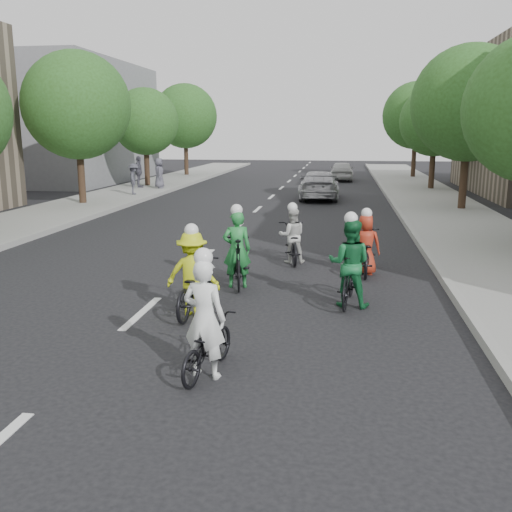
% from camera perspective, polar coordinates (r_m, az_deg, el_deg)
% --- Properties ---
extents(ground, '(120.00, 120.00, 0.00)m').
position_cam_1_polar(ground, '(11.07, -11.38, -5.63)').
color(ground, black).
rests_on(ground, ground).
extents(sidewalk_left, '(4.00, 80.00, 0.15)m').
position_cam_1_polar(sidewalk_left, '(23.30, -21.67, 3.32)').
color(sidewalk_left, gray).
rests_on(sidewalk_left, ground).
extents(curb_left, '(0.18, 80.00, 0.18)m').
position_cam_1_polar(curb_left, '(22.38, -17.35, 3.34)').
color(curb_left, '#999993').
rests_on(curb_left, ground).
extents(sidewalk_right, '(4.00, 80.00, 0.15)m').
position_cam_1_polar(sidewalk_right, '(20.60, 20.57, 2.34)').
color(sidewalk_right, gray).
rests_on(sidewalk_right, ground).
extents(curb_right, '(0.18, 80.00, 0.18)m').
position_cam_1_polar(curb_right, '(20.28, 15.17, 2.59)').
color(curb_right, '#999993').
rests_on(curb_right, ground).
extents(bldg_sw, '(10.00, 14.00, 8.00)m').
position_cam_1_polar(bldg_sw, '(42.70, -19.34, 12.49)').
color(bldg_sw, slate).
rests_on(bldg_sw, ground).
extents(tree_l_3, '(4.80, 4.80, 6.93)m').
position_cam_1_polar(tree_l_3, '(27.60, -17.48, 14.16)').
color(tree_l_3, black).
rests_on(tree_l_3, ground).
extents(tree_l_4, '(4.00, 4.00, 5.97)m').
position_cam_1_polar(tree_l_4, '(35.91, -11.03, 13.05)').
color(tree_l_4, black).
rests_on(tree_l_4, ground).
extents(tree_l_5, '(4.80, 4.80, 6.93)m').
position_cam_1_polar(tree_l_5, '(44.51, -7.10, 13.70)').
color(tree_l_5, black).
rests_on(tree_l_5, ground).
extents(tree_r_1, '(4.80, 4.80, 6.93)m').
position_cam_1_polar(tree_r_1, '(26.01, 20.56, 14.10)').
color(tree_r_1, black).
rests_on(tree_r_1, ground).
extents(tree_r_2, '(4.00, 4.00, 5.97)m').
position_cam_1_polar(tree_r_2, '(34.86, 17.47, 12.75)').
color(tree_r_2, black).
rests_on(tree_r_2, ground).
extents(tree_r_3, '(4.80, 4.80, 6.93)m').
position_cam_1_polar(tree_r_3, '(43.79, 15.73, 13.37)').
color(tree_r_3, black).
rests_on(tree_r_3, ground).
extents(cyclist_0, '(0.91, 1.77, 1.87)m').
position_cam_1_polar(cyclist_0, '(11.31, 9.29, -1.43)').
color(cyclist_0, black).
rests_on(cyclist_0, ground).
extents(cyclist_1, '(1.07, 1.95, 1.74)m').
position_cam_1_polar(cyclist_1, '(10.70, -6.28, -2.53)').
color(cyclist_1, black).
rests_on(cyclist_1, ground).
extents(cyclist_2, '(0.85, 1.64, 1.84)m').
position_cam_1_polar(cyclist_2, '(8.07, -5.03, -7.82)').
color(cyclist_2, black).
rests_on(cyclist_2, ground).
extents(cyclist_3, '(0.72, 1.96, 1.61)m').
position_cam_1_polar(cyclist_3, '(13.97, 10.85, 0.59)').
color(cyclist_3, black).
rests_on(cyclist_3, ground).
extents(cyclist_4, '(0.89, 1.92, 1.84)m').
position_cam_1_polar(cyclist_4, '(12.58, -1.86, -0.15)').
color(cyclist_4, black).
rests_on(cyclist_4, ground).
extents(cyclist_5, '(0.98, 1.98, 1.59)m').
position_cam_1_polar(cyclist_5, '(14.98, 3.64, 1.55)').
color(cyclist_5, black).
rests_on(cyclist_5, ground).
extents(follow_car_lead, '(2.13, 4.97, 1.43)m').
position_cam_1_polar(follow_car_lead, '(29.49, 6.32, 7.08)').
color(follow_car_lead, '#AEAEB2').
rests_on(follow_car_lead, ground).
extents(follow_car_trail, '(1.61, 3.98, 1.35)m').
position_cam_1_polar(follow_car_trail, '(41.03, 8.58, 8.42)').
color(follow_car_trail, silver).
rests_on(follow_car_trail, ground).
extents(spectator_0, '(0.91, 1.18, 1.61)m').
position_cam_1_polar(spectator_0, '(30.73, -12.11, 7.55)').
color(spectator_0, '#464551').
rests_on(spectator_0, sidewalk_left).
extents(spectator_1, '(0.68, 1.15, 1.83)m').
position_cam_1_polar(spectator_1, '(34.54, -11.63, 8.25)').
color(spectator_1, '#53505E').
rests_on(spectator_1, sidewalk_left).
extents(spectator_2, '(0.78, 0.98, 1.73)m').
position_cam_1_polar(spectator_2, '(33.92, -9.66, 8.17)').
color(spectator_2, '#565463').
rests_on(spectator_2, sidewalk_left).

